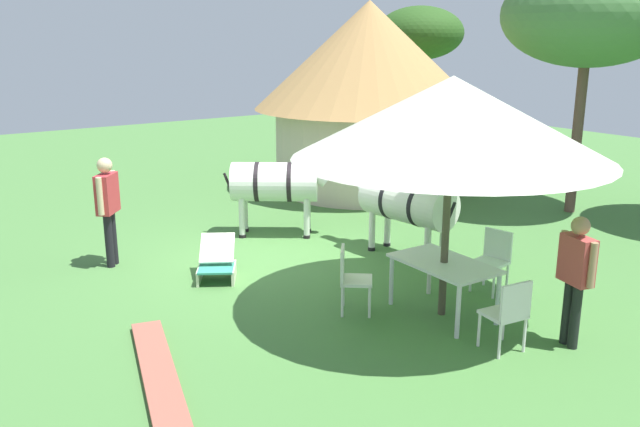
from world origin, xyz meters
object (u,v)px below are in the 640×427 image
at_px(zebra_by_umbrella, 405,201).
at_px(striped_lounge_chair, 217,263).
at_px(acacia_tree_left_background, 420,34).
at_px(patio_chair_west_end, 350,275).
at_px(acacia_tree_right_background, 589,15).
at_px(patio_dining_table, 444,268).
at_px(guest_beside_umbrella, 576,270).
at_px(patio_chair_near_hut, 509,311).
at_px(thatched_hut, 368,88).
at_px(shade_umbrella, 452,118).
at_px(standing_watcher, 108,202).
at_px(zebra_nearest_camera, 277,183).
at_px(patio_chair_east_end, 493,256).

bearing_deg(zebra_by_umbrella, striped_lounge_chair, 158.87).
bearing_deg(acacia_tree_left_background, zebra_by_umbrella, -44.37).
height_order(patio_chair_west_end, acacia_tree_right_background, acacia_tree_right_background).
xyz_separation_m(patio_dining_table, striped_lounge_chair, (-2.94, -1.86, -0.40)).
distance_m(guest_beside_umbrella, zebra_by_umbrella, 3.70).
relative_size(patio_chair_near_hut, guest_beside_umbrella, 0.56).
distance_m(thatched_hut, shade_umbrella, 7.63).
xyz_separation_m(standing_watcher, acacia_tree_right_background, (2.25, 9.05, 2.93)).
bearing_deg(standing_watcher, thatched_hut, 146.29).
relative_size(thatched_hut, zebra_by_umbrella, 2.33).
bearing_deg(acacia_tree_right_background, striped_lounge_chair, -95.05).
height_order(zebra_by_umbrella, acacia_tree_right_background, acacia_tree_right_background).
distance_m(thatched_hut, zebra_by_umbrella, 5.40).
distance_m(shade_umbrella, standing_watcher, 5.60).
distance_m(thatched_hut, acacia_tree_left_background, 5.18).
bearing_deg(patio_chair_near_hut, zebra_nearest_camera, 95.03).
bearing_deg(shade_umbrella, acacia_tree_left_background, 138.40).
relative_size(patio_dining_table, standing_watcher, 0.80).
xyz_separation_m(shade_umbrella, patio_chair_west_end, (-0.78, -0.95, -2.11)).
bearing_deg(patio_dining_table, patio_chair_east_end, 98.90).
xyz_separation_m(patio_chair_west_end, acacia_tree_left_background, (-8.46, 9.16, 3.14)).
bearing_deg(acacia_tree_right_background, thatched_hut, -153.77).
xyz_separation_m(shade_umbrella, standing_watcher, (-4.49, -2.96, -1.56)).
relative_size(thatched_hut, patio_chair_west_end, 6.00).
height_order(patio_chair_east_end, acacia_tree_left_background, acacia_tree_left_background).
relative_size(patio_dining_table, patio_chair_west_end, 1.58).
height_order(patio_chair_east_end, zebra_by_umbrella, zebra_by_umbrella).
relative_size(patio_dining_table, acacia_tree_right_background, 0.28).
xyz_separation_m(thatched_hut, zebra_by_umbrella, (4.40, -2.77, -1.46)).
relative_size(patio_chair_near_hut, zebra_nearest_camera, 0.47).
distance_m(zebra_nearest_camera, acacia_tree_left_background, 9.79).
bearing_deg(striped_lounge_chair, zebra_by_umbrella, -163.50).
height_order(thatched_hut, patio_chair_west_end, thatched_hut).
bearing_deg(thatched_hut, patio_chair_near_hut, -28.38).
bearing_deg(patio_chair_west_end, shade_umbrella, 90.00).
xyz_separation_m(patio_chair_east_end, patio_chair_west_end, (-0.59, -2.17, 0.00)).
bearing_deg(standing_watcher, zebra_by_umbrella, 100.47).
relative_size(patio_chair_east_end, striped_lounge_chair, 0.93).
distance_m(patio_dining_table, patio_chair_east_end, 1.24).
height_order(shade_umbrella, patio_dining_table, shade_umbrella).
relative_size(patio_dining_table, zebra_nearest_camera, 0.74).
bearing_deg(zebra_by_umbrella, zebra_nearest_camera, 109.74).
bearing_deg(zebra_by_umbrella, shade_umbrella, -125.93).
relative_size(patio_chair_near_hut, acacia_tree_left_background, 0.20).
relative_size(shade_umbrella, acacia_tree_left_background, 0.90).
relative_size(shade_umbrella, acacia_tree_right_background, 0.80).
relative_size(shade_umbrella, guest_beside_umbrella, 2.49).
bearing_deg(patio_chair_west_end, patio_chair_near_hut, 60.56).
bearing_deg(striped_lounge_chair, patio_chair_near_hut, 143.83).
distance_m(patio_chair_west_end, standing_watcher, 4.25).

